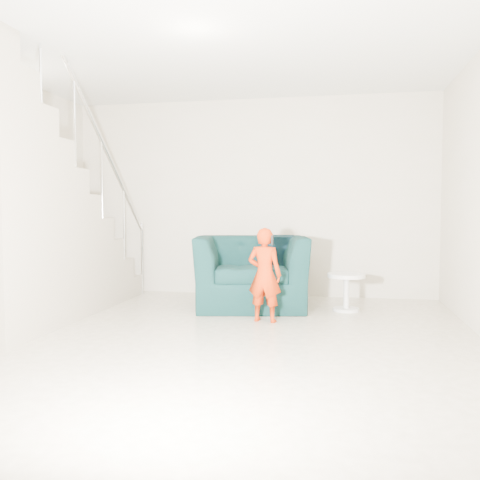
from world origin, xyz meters
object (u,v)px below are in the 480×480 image
Objects in this scene: toddler at (265,275)px; armchair at (251,272)px; side_table at (346,286)px; staircase at (25,232)px.

armchair is at bearing -61.02° from toddler.
armchair is 1.33× the size of toddler.
toddler reaches higher than side_table.
staircase is (-2.44, -0.50, 0.45)m from toddler.
staircase reaches higher than side_table.
side_table is at bearing -129.30° from toddler.
staircase is at bearing -159.25° from side_table.
staircase is (-3.30, -1.25, 0.65)m from side_table.
staircase reaches higher than toddler.
armchair is 3.03× the size of side_table.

